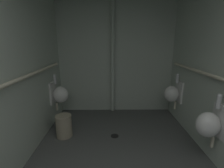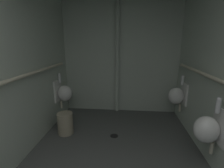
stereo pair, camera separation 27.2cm
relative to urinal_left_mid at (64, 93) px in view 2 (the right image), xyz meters
name	(u,v)px [view 2 (the right image)]	position (x,y,z in m)	size (l,w,h in m)	color
floor	(114,166)	(1.15, -1.24, -0.64)	(2.72, 3.79, 0.08)	#4C4F4C
wall_left	(7,64)	(-0.18, -1.24, 0.77)	(0.06, 3.79, 2.75)	#B4C1B2
wall_back	(121,54)	(1.15, 0.62, 0.77)	(2.72, 0.06, 2.75)	#B4C1B2
urinal_left_mid	(64,93)	(0.00, 0.00, 0.00)	(0.32, 0.30, 0.76)	white
urinal_right_mid	(208,129)	(2.31, -1.24, 0.00)	(0.32, 0.30, 0.76)	white
urinal_right_far	(177,95)	(2.31, 0.04, 0.00)	(0.32, 0.30, 0.76)	white
supply_pipe_left	(15,79)	(-0.09, -1.26, 0.58)	(0.06, 2.99, 0.06)	beige
supply_pipe_right	(224,83)	(2.40, -1.23, 0.58)	(0.06, 3.02, 0.06)	beige
standpipe_back_wall	(117,54)	(1.08, 0.51, 0.77)	(0.08, 0.08, 2.70)	#B4C1B2
floor_drain	(114,136)	(1.10, -0.56, -0.60)	(0.14, 0.14, 0.01)	black
waste_bin	(65,123)	(0.21, -0.55, -0.41)	(0.27, 0.27, 0.40)	#9E937A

